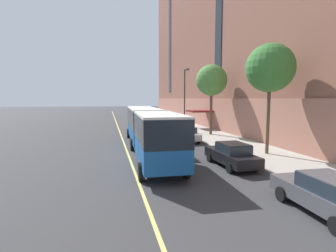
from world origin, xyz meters
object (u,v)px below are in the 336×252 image
parked_car_darkgray_0 (172,127)px  street_tree_mid_block (270,68)px  parked_car_darkgray_6 (327,195)px  street_tree_far_uptown (212,80)px  parked_car_silver_1 (186,134)px  city_bus (147,127)px  parked_car_darkgray_2 (161,122)px  street_lamp (185,94)px  parked_car_black_3 (232,155)px  parked_car_champagne_5 (151,118)px

parked_car_darkgray_0 → street_tree_mid_block: street_tree_mid_block is taller
parked_car_darkgray_6 → street_tree_far_uptown: street_tree_far_uptown is taller
parked_car_silver_1 → parked_car_darkgray_6: (0.24, -17.61, -0.00)m
city_bus → parked_car_darkgray_6: city_bus is taller
parked_car_darkgray_0 → parked_car_darkgray_2: 6.72m
parked_car_darkgray_6 → street_lamp: 24.77m
parked_car_silver_1 → parked_car_black_3: bearing=-89.9°
street_tree_far_uptown → street_lamp: street_tree_far_uptown is taller
parked_car_darkgray_2 → street_tree_far_uptown: 12.06m
parked_car_silver_1 → street_lamp: 8.15m
parked_car_darkgray_0 → parked_car_darkgray_6: size_ratio=0.94×
city_bus → street_tree_mid_block: street_tree_mid_block is taller
parked_car_champagne_5 → parked_car_darkgray_6: size_ratio=0.95×
city_bus → parked_car_champagne_5: city_bus is taller
city_bus → parked_car_darkgray_2: size_ratio=3.98×
parked_car_darkgray_0 → street_tree_mid_block: bearing=-74.6°
parked_car_champagne_5 → street_lamp: street_lamp is taller
parked_car_silver_1 → street_tree_mid_block: size_ratio=0.56×
city_bus → parked_car_black_3: bearing=-54.2°
parked_car_silver_1 → parked_car_darkgray_2: size_ratio=0.97×
parked_car_champagne_5 → street_tree_far_uptown: street_tree_far_uptown is taller
parked_car_darkgray_2 → parked_car_darkgray_6: 31.03m
parked_car_black_3 → parked_car_darkgray_6: (0.23, -7.37, 0.00)m
street_tree_far_uptown → street_lamp: size_ratio=1.03×
city_bus → parked_car_darkgray_0: (4.78, 10.61, -1.26)m
city_bus → street_lamp: street_lamp is taller
city_bus → street_tree_far_uptown: size_ratio=2.34×
parked_car_darkgray_0 → street_tree_far_uptown: bearing=-38.0°
parked_car_black_3 → city_bus: bearing=125.8°
parked_car_darkgray_2 → parked_car_black_3: bearing=-90.4°
parked_car_darkgray_6 → city_bus: bearing=109.3°
city_bus → street_tree_mid_block: size_ratio=2.30×
city_bus → parked_car_silver_1: city_bus is taller
parked_car_champagne_5 → street_lamp: 17.27m
street_tree_far_uptown → parked_car_darkgray_2: bearing=112.3°
city_bus → parked_car_darkgray_2: (4.74, 17.33, -1.26)m
city_bus → street_tree_far_uptown: (8.77, 7.49, 4.45)m
city_bus → parked_car_silver_1: size_ratio=4.09×
city_bus → parked_car_champagne_5: (4.73, 27.33, -1.26)m
parked_car_darkgray_6 → street_tree_far_uptown: size_ratio=0.58×
city_bus → parked_car_black_3: 7.90m
parked_car_darkgray_0 → street_lamp: street_lamp is taller
parked_car_silver_1 → parked_car_black_3: 10.24m
parked_car_darkgray_0 → parked_car_darkgray_6: 24.31m
street_tree_mid_block → parked_car_darkgray_2: bearing=100.7°
parked_car_silver_1 → street_tree_mid_block: street_tree_mid_block is taller
parked_car_darkgray_0 → parked_car_silver_1: (-0.23, -6.70, 0.00)m
parked_car_darkgray_0 → parked_car_darkgray_6: bearing=-90.0°
street_tree_mid_block → street_lamp: bearing=98.9°
parked_car_champagne_5 → street_tree_mid_block: street_tree_mid_block is taller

